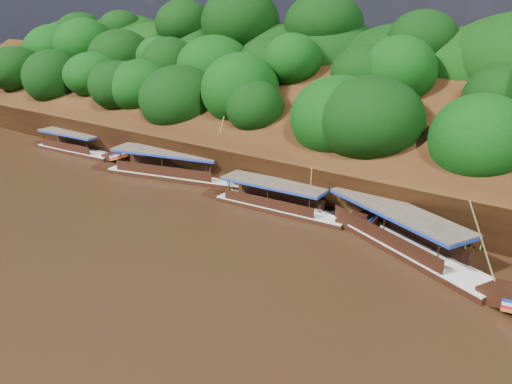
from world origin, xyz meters
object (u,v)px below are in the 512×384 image
boat_2 (185,174)px  boat_0 (414,247)px  boat_1 (289,207)px  boat_3 (81,149)px

boat_2 → boat_0: bearing=-20.7°
boat_0 → boat_1: boat_0 is taller
boat_0 → boat_3: 37.05m
boat_3 → boat_2: bearing=-3.5°
boat_1 → boat_3: bearing=174.3°
boat_0 → boat_2: bearing=-161.9°
boat_1 → boat_2: 11.83m
boat_0 → boat_1: bearing=-163.2°
boat_0 → boat_3: bearing=-159.0°
boat_2 → boat_3: (-15.16, -0.34, -0.07)m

